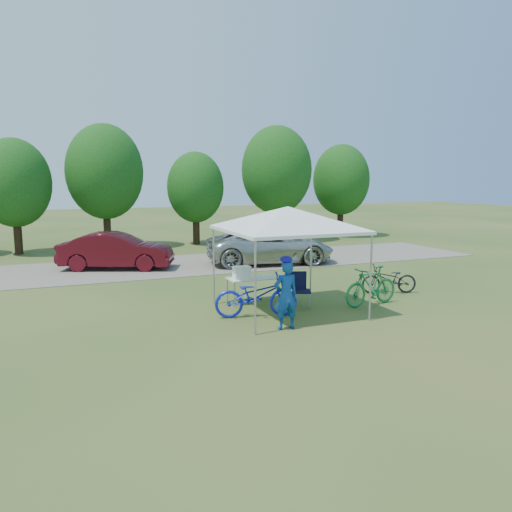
{
  "coord_description": "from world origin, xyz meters",
  "views": [
    {
      "loc": [
        -5.51,
        -11.34,
        3.41
      ],
      "look_at": [
        -0.05,
        2.0,
        1.18
      ],
      "focal_mm": 35.0,
      "sensor_mm": 36.0,
      "label": 1
    }
  ],
  "objects_px": {
    "bike_green": "(371,286)",
    "minivan": "(270,246)",
    "bike_dark": "(389,279)",
    "sedan": "(116,251)",
    "folding_chair": "(300,286)",
    "cooler": "(242,272)",
    "bike_blue": "(256,296)",
    "cyclist": "(286,295)",
    "folding_table": "(258,279)"
  },
  "relations": [
    {
      "from": "bike_blue",
      "to": "bike_dark",
      "type": "height_order",
      "value": "bike_blue"
    },
    {
      "from": "minivan",
      "to": "bike_dark",
      "type": "bearing_deg",
      "value": -160.1
    },
    {
      "from": "folding_chair",
      "to": "cooler",
      "type": "distance_m",
      "value": 1.65
    },
    {
      "from": "folding_chair",
      "to": "sedan",
      "type": "relative_size",
      "value": 0.22
    },
    {
      "from": "cyclist",
      "to": "sedan",
      "type": "distance_m",
      "value": 9.75
    },
    {
      "from": "folding_table",
      "to": "cooler",
      "type": "xyz_separation_m",
      "value": [
        -0.48,
        -0.0,
        0.22
      ]
    },
    {
      "from": "folding_chair",
      "to": "cyclist",
      "type": "xyz_separation_m",
      "value": [
        -1.21,
        -1.67,
        0.23
      ]
    },
    {
      "from": "bike_dark",
      "to": "folding_chair",
      "type": "bearing_deg",
      "value": -64.6
    },
    {
      "from": "cooler",
      "to": "bike_dark",
      "type": "height_order",
      "value": "cooler"
    },
    {
      "from": "minivan",
      "to": "bike_green",
      "type": "bearing_deg",
      "value": -172.13
    },
    {
      "from": "folding_chair",
      "to": "bike_green",
      "type": "distance_m",
      "value": 1.97
    },
    {
      "from": "bike_green",
      "to": "minivan",
      "type": "height_order",
      "value": "minivan"
    },
    {
      "from": "bike_dark",
      "to": "sedan",
      "type": "xyz_separation_m",
      "value": [
        -7.08,
        7.31,
        0.28
      ]
    },
    {
      "from": "folding_table",
      "to": "bike_green",
      "type": "height_order",
      "value": "bike_green"
    },
    {
      "from": "folding_chair",
      "to": "cyclist",
      "type": "relative_size",
      "value": 0.6
    },
    {
      "from": "bike_dark",
      "to": "sedan",
      "type": "distance_m",
      "value": 10.18
    },
    {
      "from": "cooler",
      "to": "bike_blue",
      "type": "relative_size",
      "value": 0.23
    },
    {
      "from": "cooler",
      "to": "sedan",
      "type": "bearing_deg",
      "value": 110.82
    },
    {
      "from": "cooler",
      "to": "folding_chair",
      "type": "bearing_deg",
      "value": -37.13
    },
    {
      "from": "folding_chair",
      "to": "folding_table",
      "type": "bearing_deg",
      "value": 153.25
    },
    {
      "from": "folding_chair",
      "to": "cooler",
      "type": "bearing_deg",
      "value": 166.39
    },
    {
      "from": "cooler",
      "to": "bike_dark",
      "type": "xyz_separation_m",
      "value": [
        4.52,
        -0.57,
        -0.43
      ]
    },
    {
      "from": "minivan",
      "to": "folding_chair",
      "type": "bearing_deg",
      "value": 172.16
    },
    {
      "from": "bike_blue",
      "to": "sedan",
      "type": "xyz_separation_m",
      "value": [
        -2.4,
        8.19,
        0.17
      ]
    },
    {
      "from": "folding_chair",
      "to": "bike_dark",
      "type": "relative_size",
      "value": 0.57
    },
    {
      "from": "folding_table",
      "to": "bike_dark",
      "type": "xyz_separation_m",
      "value": [
        4.05,
        -0.57,
        -0.21
      ]
    },
    {
      "from": "bike_green",
      "to": "minivan",
      "type": "relative_size",
      "value": 0.35
    },
    {
      "from": "bike_blue",
      "to": "bike_dark",
      "type": "bearing_deg",
      "value": -66.49
    },
    {
      "from": "folding_table",
      "to": "bike_dark",
      "type": "relative_size",
      "value": 1.02
    },
    {
      "from": "cooler",
      "to": "bike_dark",
      "type": "bearing_deg",
      "value": -7.24
    },
    {
      "from": "folding_chair",
      "to": "sedan",
      "type": "distance_m",
      "value": 8.62
    },
    {
      "from": "bike_blue",
      "to": "bike_dark",
      "type": "distance_m",
      "value": 4.77
    },
    {
      "from": "folding_chair",
      "to": "cyclist",
      "type": "bearing_deg",
      "value": -102.42
    },
    {
      "from": "bike_green",
      "to": "folding_chair",
      "type": "bearing_deg",
      "value": -116.34
    },
    {
      "from": "folding_table",
      "to": "bike_dark",
      "type": "height_order",
      "value": "bike_dark"
    },
    {
      "from": "cooler",
      "to": "bike_green",
      "type": "height_order",
      "value": "bike_green"
    },
    {
      "from": "folding_table",
      "to": "folding_chair",
      "type": "relative_size",
      "value": 1.78
    },
    {
      "from": "cyclist",
      "to": "bike_green",
      "type": "xyz_separation_m",
      "value": [
        3.09,
        1.07,
        -0.25
      ]
    },
    {
      "from": "cyclist",
      "to": "sedan",
      "type": "xyz_separation_m",
      "value": [
        -2.64,
        9.38,
        -0.08
      ]
    },
    {
      "from": "cooler",
      "to": "bike_dark",
      "type": "relative_size",
      "value": 0.28
    },
    {
      "from": "minivan",
      "to": "bike_blue",
      "type": "bearing_deg",
      "value": 163.2
    },
    {
      "from": "cyclist",
      "to": "minivan",
      "type": "bearing_deg",
      "value": -111.76
    },
    {
      "from": "folding_chair",
      "to": "bike_blue",
      "type": "xyz_separation_m",
      "value": [
        -1.45,
        -0.48,
        -0.02
      ]
    },
    {
      "from": "cooler",
      "to": "sedan",
      "type": "distance_m",
      "value": 7.2
    },
    {
      "from": "bike_dark",
      "to": "sedan",
      "type": "bearing_deg",
      "value": -117.58
    },
    {
      "from": "bike_green",
      "to": "sedan",
      "type": "height_order",
      "value": "sedan"
    },
    {
      "from": "folding_table",
      "to": "bike_blue",
      "type": "distance_m",
      "value": 1.6
    },
    {
      "from": "cooler",
      "to": "cyclist",
      "type": "xyz_separation_m",
      "value": [
        0.08,
        -2.65,
        -0.08
      ]
    },
    {
      "from": "bike_dark",
      "to": "sedan",
      "type": "relative_size",
      "value": 0.39
    },
    {
      "from": "folding_chair",
      "to": "bike_green",
      "type": "bearing_deg",
      "value": 5.79
    }
  ]
}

